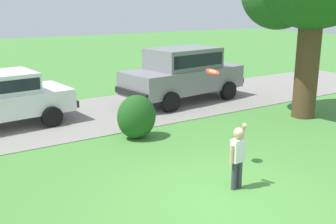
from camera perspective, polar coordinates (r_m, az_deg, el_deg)
name	(u,v)px	position (r m, az deg, el deg)	size (l,w,h in m)	color
ground_plane	(222,199)	(7.49, 7.65, -12.09)	(80.00, 80.00, 0.00)	#478438
driveway_strip	(84,116)	(12.90, -11.82, -0.57)	(28.00, 4.40, 0.02)	gray
shrub_centre_left	(137,117)	(10.46, -4.48, -0.69)	(1.05, 0.84, 1.16)	#1E511C
parked_suv	(183,72)	(14.50, 2.17, 5.75)	(4.88, 2.51, 1.92)	gray
child_thrower	(238,153)	(7.63, 9.87, -5.75)	(0.45, 0.28, 1.29)	#383842
frisbee	(212,72)	(8.26, 6.33, 5.70)	(0.29, 0.28, 0.12)	red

